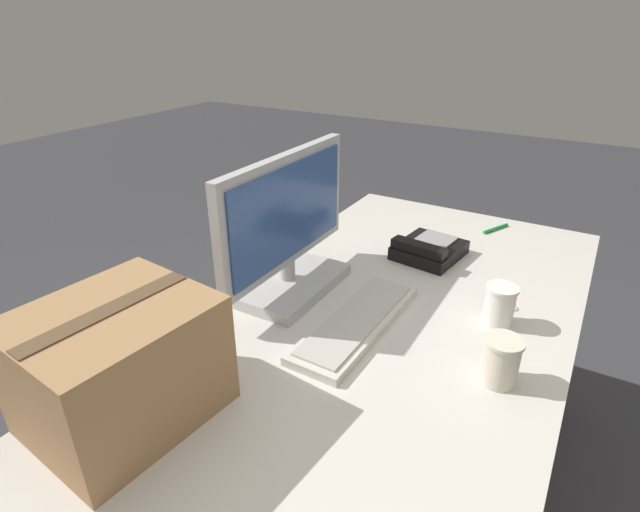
{
  "coord_description": "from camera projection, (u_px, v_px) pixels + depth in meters",
  "views": [
    {
      "loc": [
        -0.99,
        -0.41,
        1.47
      ],
      "look_at": [
        -0.0,
        0.17,
        0.9
      ],
      "focal_mm": 28.0,
      "sensor_mm": 36.0,
      "label": 1
    }
  ],
  "objects": [
    {
      "name": "paper_cup_right",
      "position": [
        499.0,
        305.0,
        1.25
      ],
      "size": [
        0.08,
        0.08,
        0.11
      ],
      "color": "white",
      "rests_on": "office_desk"
    },
    {
      "name": "monitor",
      "position": [
        287.0,
        235.0,
        1.36
      ],
      "size": [
        0.55,
        0.23,
        0.39
      ],
      "color": "#B7B7B7",
      "rests_on": "office_desk"
    },
    {
      "name": "keyboard",
      "position": [
        357.0,
        322.0,
        1.25
      ],
      "size": [
        0.46,
        0.15,
        0.03
      ],
      "rotation": [
        0.0,
        0.0,
        -0.02
      ],
      "color": "beige",
      "rests_on": "office_desk"
    },
    {
      "name": "cardboard_box",
      "position": [
        119.0,
        365.0,
        0.94
      ],
      "size": [
        0.36,
        0.31,
        0.24
      ],
      "rotation": [
        0.0,
        0.0,
        -0.1
      ],
      "color": "#9E754C",
      "rests_on": "office_desk"
    },
    {
      "name": "spoon",
      "position": [
        512.0,
        301.0,
        1.36
      ],
      "size": [
        0.14,
        0.06,
        0.0
      ],
      "rotation": [
        0.0,
        0.0,
        3.47
      ],
      "color": "#B2B2B7",
      "rests_on": "office_desk"
    },
    {
      "name": "pen_marker",
      "position": [
        496.0,
        228.0,
        1.81
      ],
      "size": [
        0.12,
        0.07,
        0.01
      ],
      "rotation": [
        0.0,
        0.0,
        5.85
      ],
      "color": "#198C33",
      "rests_on": "office_desk"
    },
    {
      "name": "paper_cup_left",
      "position": [
        500.0,
        361.0,
        1.05
      ],
      "size": [
        0.08,
        0.08,
        0.11
      ],
      "color": "beige",
      "rests_on": "office_desk"
    },
    {
      "name": "office_desk",
      "position": [
        371.0,
        433.0,
        1.44
      ],
      "size": [
        1.8,
        0.9,
        0.75
      ],
      "color": "beige",
      "rests_on": "ground_plane"
    },
    {
      "name": "desk_phone",
      "position": [
        428.0,
        249.0,
        1.6
      ],
      "size": [
        0.23,
        0.21,
        0.07
      ],
      "rotation": [
        0.0,
        0.0,
        -0.13
      ],
      "color": "black",
      "rests_on": "office_desk"
    }
  ]
}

